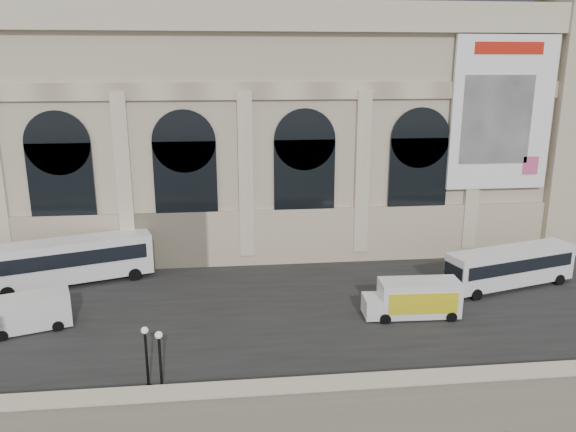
% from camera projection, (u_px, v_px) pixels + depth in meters
% --- Properties ---
extents(quay, '(160.00, 70.00, 6.00)m').
position_uv_depth(quay, '(234.00, 251.00, 62.63)').
color(quay, '#77705C').
rests_on(quay, ground).
extents(street, '(160.00, 24.00, 0.06)m').
position_uv_depth(street, '(238.00, 302.00, 41.69)').
color(street, '#2D2D2D').
rests_on(street, quay).
extents(parapet, '(160.00, 1.40, 1.21)m').
position_uv_depth(parapet, '(244.00, 397.00, 28.67)').
color(parapet, '#77705C').
rests_on(parapet, quay).
extents(museum, '(69.00, 18.70, 29.10)m').
position_uv_depth(museum, '(168.00, 101.00, 53.66)').
color(museum, '#C1B295').
rests_on(museum, quay).
extents(bus_left, '(12.73, 6.36, 3.70)m').
position_uv_depth(bus_left, '(70.00, 260.00, 44.55)').
color(bus_left, silver).
rests_on(bus_left, quay).
extents(bus_right, '(11.14, 5.06, 3.22)m').
position_uv_depth(bus_right, '(510.00, 266.00, 43.96)').
color(bus_right, silver).
rests_on(bus_right, quay).
extents(van_c, '(5.77, 3.63, 2.41)m').
position_uv_depth(van_c, '(23.00, 314.00, 36.86)').
color(van_c, silver).
rests_on(van_c, quay).
extents(box_truck, '(6.69, 2.58, 2.66)m').
position_uv_depth(box_truck, '(414.00, 299.00, 38.95)').
color(box_truck, silver).
rests_on(box_truck, quay).
extents(lamp_left, '(0.39, 0.39, 3.80)m').
position_uv_depth(lamp_left, '(147.00, 360.00, 29.82)').
color(lamp_left, black).
rests_on(lamp_left, quay).
extents(lamp_right, '(0.40, 0.40, 3.92)m').
position_uv_depth(lamp_right, '(161.00, 366.00, 29.08)').
color(lamp_right, black).
rests_on(lamp_right, quay).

